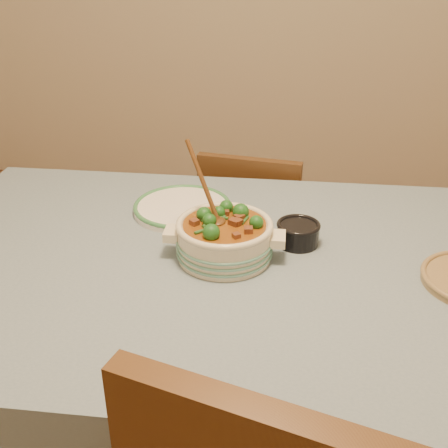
% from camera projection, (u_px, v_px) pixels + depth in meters
% --- Properties ---
extents(dining_table, '(1.68, 1.08, 0.76)m').
position_uv_depth(dining_table, '(224.00, 290.00, 1.48)').
color(dining_table, brown).
rests_on(dining_table, floor).
extents(stew_casserole, '(0.31, 0.25, 0.29)m').
position_uv_depth(stew_casserole, '(224.00, 236.00, 1.42)').
color(stew_casserole, '#EFE5C8').
rests_on(stew_casserole, dining_table).
extents(white_plate, '(0.34, 0.34, 0.03)m').
position_uv_depth(white_plate, '(182.00, 207.00, 1.68)').
color(white_plate, white).
rests_on(white_plate, dining_table).
extents(condiment_bowl, '(0.15, 0.15, 0.06)m').
position_uv_depth(condiment_bowl, '(298.00, 232.00, 1.50)').
color(condiment_bowl, black).
rests_on(condiment_bowl, dining_table).
extents(chair_far, '(0.42, 0.42, 0.80)m').
position_uv_depth(chair_far, '(253.00, 233.00, 2.19)').
color(chair_far, '#543719').
rests_on(chair_far, floor).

